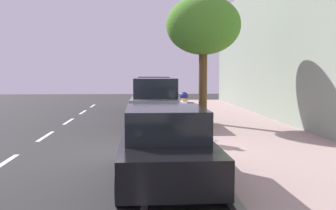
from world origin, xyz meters
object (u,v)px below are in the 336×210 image
Objects in this scene: bicycle_at_curb at (176,131)px; fire_hydrant at (186,109)px; parked_suv_grey_mid at (155,102)px; cyclist_with_backpack at (185,113)px; parked_sedan_black_second at (165,145)px; parked_suv_dark_blue_far at (154,94)px; street_tree_mid_block at (203,26)px.

bicycle_at_curb is 2.11× the size of fire_hydrant.
parked_suv_grey_mid is 5.61× the size of fire_hydrant.
parked_suv_grey_mid is at bearing 100.13° from cyclist_with_backpack.
parked_suv_grey_mid is at bearing 89.88° from parked_sedan_black_second.
parked_suv_dark_blue_far is 2.67× the size of bicycle_at_curb.
street_tree_mid_block is 3.95m from fire_hydrant.
street_tree_mid_block is 6.13× the size of fire_hydrant.
cyclist_with_backpack is at bearing -96.35° from fire_hydrant.
bicycle_at_curb is at bearing -110.19° from street_tree_mid_block.
parked_suv_grey_mid is 4.03m from bicycle_at_curb.
parked_suv_grey_mid is at bearing 98.08° from bicycle_at_curb.
bicycle_at_curb is at bearing -81.92° from parked_suv_grey_mid.
street_tree_mid_block is at bearing 74.63° from cyclist_with_backpack.
bicycle_at_curb is (0.56, -3.94, -0.64)m from parked_suv_grey_mid.
parked_sedan_black_second is at bearing -90.43° from parked_suv_dark_blue_far.
parked_suv_dark_blue_far is 10.22m from bicycle_at_curb.
bicycle_at_curb is 1.08× the size of cyclist_with_backpack.
street_tree_mid_block is (1.39, 3.78, 3.69)m from bicycle_at_curb.
parked_suv_grey_mid is 1.00× the size of parked_suv_dark_blue_far.
bicycle_at_curb is at bearing 116.41° from cyclist_with_backpack.
parked_suv_dark_blue_far reaches higher than parked_sedan_black_second.
parked_sedan_black_second is at bearing -90.12° from parked_suv_grey_mid.
cyclist_with_backpack is at bearing 78.37° from parked_sedan_black_second.
parked_suv_dark_blue_far is 10.66m from cyclist_with_backpack.
parked_suv_dark_blue_far is at bearing 106.20° from street_tree_mid_block.
bicycle_at_curb is (0.47, -10.19, -0.64)m from parked_suv_dark_blue_far.
parked_suv_dark_blue_far reaches higher than fire_hydrant.
parked_suv_grey_mid reaches higher than cyclist_with_backpack.
street_tree_mid_block is (1.97, 8.14, 3.33)m from parked_sedan_black_second.
parked_suv_dark_blue_far is 2.88× the size of cyclist_with_backpack.
street_tree_mid_block reaches higher than fire_hydrant.
street_tree_mid_block is at bearing -73.80° from parked_suv_dark_blue_far.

